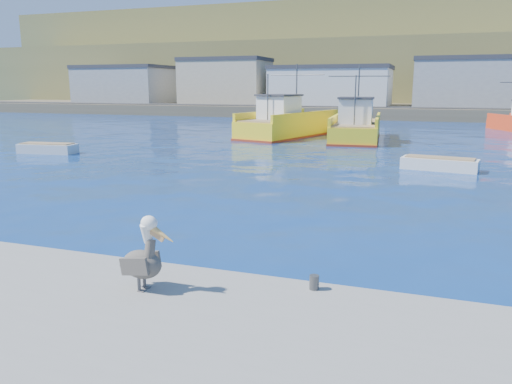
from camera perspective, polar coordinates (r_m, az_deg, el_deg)
ground at (r=14.57m, az=-2.10°, el=-6.38°), size 260.00×260.00×0.00m
dock_bollards at (r=11.18m, az=-5.57°, el=-8.71°), size 36.20×0.20×0.30m
far_shore at (r=122.26m, az=17.19°, el=13.57°), size 200.00×81.00×24.00m
trawler_yellow_a at (r=46.69m, az=3.65°, el=7.72°), size 7.40×13.20×6.67m
trawler_yellow_b at (r=44.24m, az=11.37°, el=7.18°), size 5.30×11.47×6.50m
skiff_left at (r=37.71m, az=-22.70°, el=4.53°), size 4.14×1.83×0.87m
skiff_mid at (r=29.65m, az=20.22°, el=2.92°), size 4.22×2.06×0.88m
pelican at (r=10.44m, az=-12.73°, el=-7.40°), size 1.29×0.56×1.59m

